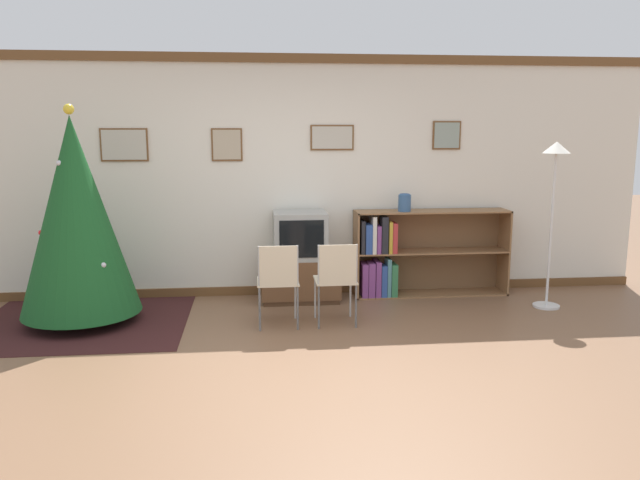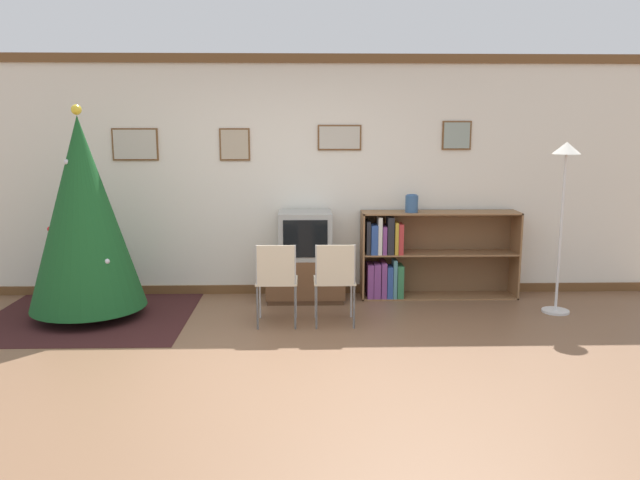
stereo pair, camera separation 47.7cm
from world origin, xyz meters
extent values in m
plane|color=brown|center=(0.00, 0.00, 0.00)|extent=(24.00, 24.00, 0.00)
cube|color=silver|center=(0.00, 2.34, 1.35)|extent=(8.38, 0.08, 2.70)
cube|color=brown|center=(0.00, 2.29, 2.65)|extent=(8.38, 0.03, 0.10)
cube|color=brown|center=(0.00, 2.29, 0.05)|extent=(8.38, 0.03, 0.10)
cube|color=brown|center=(-1.74, 2.29, 1.72)|extent=(0.51, 0.02, 0.36)
cube|color=#BCB7A8|center=(-1.74, 2.28, 1.72)|extent=(0.47, 0.01, 0.32)
cube|color=brown|center=(-0.63, 2.29, 1.72)|extent=(0.34, 0.02, 0.36)
cube|color=tan|center=(-0.63, 2.28, 1.72)|extent=(0.30, 0.01, 0.32)
cube|color=brown|center=(0.54, 2.29, 1.79)|extent=(0.49, 0.02, 0.28)
cube|color=#BCB7A8|center=(0.54, 2.28, 1.79)|extent=(0.45, 0.01, 0.25)
cube|color=brown|center=(1.86, 2.29, 1.82)|extent=(0.33, 0.02, 0.32)
cube|color=gray|center=(1.86, 2.28, 1.82)|extent=(0.29, 0.01, 0.29)
cube|color=#381919|center=(-2.05, 1.42, 0.00)|extent=(2.04, 1.87, 0.01)
cylinder|color=maroon|center=(-2.05, 1.42, 0.06)|extent=(0.36, 0.36, 0.10)
cone|color=#195123|center=(-2.05, 1.42, 1.07)|extent=(1.14, 1.14, 1.92)
sphere|color=yellow|center=(-2.05, 1.42, 2.07)|extent=(0.10, 0.10, 0.10)
sphere|color=red|center=(-2.36, 1.35, 0.92)|extent=(0.05, 0.05, 0.05)
sphere|color=silver|center=(-1.76, 1.14, 0.64)|extent=(0.05, 0.05, 0.05)
sphere|color=silver|center=(-2.14, 1.33, 1.58)|extent=(0.05, 0.05, 0.05)
sphere|color=gold|center=(-1.94, 1.77, 0.79)|extent=(0.06, 0.06, 0.06)
sphere|color=#1E4CB2|center=(-2.31, 1.57, 1.00)|extent=(0.05, 0.05, 0.05)
cube|color=#4C311E|center=(0.15, 2.01, 0.03)|extent=(0.83, 0.50, 0.05)
cube|color=brown|center=(0.15, 2.01, 0.26)|extent=(0.86, 0.52, 0.43)
cube|color=#9E9E99|center=(0.15, 2.01, 0.74)|extent=(0.58, 0.50, 0.52)
cube|color=black|center=(0.15, 1.76, 0.74)|extent=(0.47, 0.01, 0.40)
cube|color=beige|center=(-0.13, 1.15, 0.43)|extent=(0.40, 0.40, 0.02)
cube|color=beige|center=(-0.13, 0.96, 0.63)|extent=(0.35, 0.01, 0.38)
cylinder|color=#B2B2B2|center=(-0.31, 1.33, 0.21)|extent=(0.02, 0.02, 0.42)
cylinder|color=#B2B2B2|center=(0.05, 1.33, 0.21)|extent=(0.02, 0.02, 0.42)
cylinder|color=#B2B2B2|center=(-0.31, 0.97, 0.21)|extent=(0.02, 0.02, 0.42)
cylinder|color=#B2B2B2|center=(0.05, 0.97, 0.21)|extent=(0.02, 0.02, 0.42)
cylinder|color=#B2B2B2|center=(-0.31, 0.97, 0.41)|extent=(0.02, 0.02, 0.82)
cylinder|color=#B2B2B2|center=(0.05, 0.97, 0.41)|extent=(0.02, 0.02, 0.82)
cube|color=beige|center=(0.43, 1.15, 0.43)|extent=(0.40, 0.40, 0.02)
cube|color=beige|center=(0.43, 0.96, 0.63)|extent=(0.35, 0.01, 0.38)
cylinder|color=#B2B2B2|center=(0.25, 1.33, 0.21)|extent=(0.02, 0.02, 0.42)
cylinder|color=#B2B2B2|center=(0.61, 1.33, 0.21)|extent=(0.02, 0.02, 0.42)
cylinder|color=#B2B2B2|center=(0.25, 0.97, 0.21)|extent=(0.02, 0.02, 0.42)
cylinder|color=#B2B2B2|center=(0.61, 0.97, 0.21)|extent=(0.02, 0.02, 0.42)
cylinder|color=#B2B2B2|center=(0.25, 0.97, 0.41)|extent=(0.02, 0.02, 0.82)
cylinder|color=#B2B2B2|center=(0.61, 0.97, 0.41)|extent=(0.02, 0.02, 0.82)
cube|color=olive|center=(0.79, 2.10, 0.49)|extent=(0.02, 0.36, 0.98)
cube|color=olive|center=(2.53, 2.10, 0.49)|extent=(0.02, 0.36, 0.98)
cube|color=olive|center=(1.66, 2.10, 0.97)|extent=(1.76, 0.36, 0.02)
cube|color=olive|center=(1.66, 2.10, 0.01)|extent=(1.76, 0.36, 0.02)
cube|color=olive|center=(1.66, 2.10, 0.51)|extent=(1.72, 0.36, 0.02)
cube|color=brown|center=(1.66, 2.28, 0.49)|extent=(1.76, 0.01, 0.98)
cube|color=#7A3D7F|center=(0.88, 2.05, 0.21)|extent=(0.07, 0.25, 0.38)
cube|color=#7A3D7F|center=(0.95, 2.03, 0.21)|extent=(0.07, 0.20, 0.39)
cube|color=#7A3D7F|center=(1.03, 2.08, 0.22)|extent=(0.06, 0.30, 0.40)
cube|color=#2D4C93|center=(1.09, 2.03, 0.20)|extent=(0.06, 0.20, 0.36)
cube|color=teal|center=(1.15, 2.03, 0.23)|extent=(0.04, 0.21, 0.43)
cube|color=#337547|center=(1.21, 2.05, 0.20)|extent=(0.07, 0.24, 0.37)
cube|color=#232328|center=(0.85, 2.07, 0.70)|extent=(0.04, 0.29, 0.37)
cube|color=#2D4C93|center=(0.91, 2.04, 0.68)|extent=(0.07, 0.22, 0.33)
cube|color=silver|center=(0.97, 2.06, 0.73)|extent=(0.04, 0.27, 0.42)
cube|color=#7A3D7F|center=(1.03, 2.08, 0.67)|extent=(0.05, 0.30, 0.31)
cube|color=#232328|center=(1.09, 2.03, 0.73)|extent=(0.07, 0.20, 0.41)
cube|color=gold|center=(1.16, 2.05, 0.70)|extent=(0.04, 0.25, 0.36)
cube|color=#B73333|center=(1.21, 2.03, 0.69)|extent=(0.05, 0.21, 0.34)
cylinder|color=#335684|center=(1.33, 2.07, 1.07)|extent=(0.14, 0.14, 0.19)
torus|color=#335684|center=(1.33, 2.07, 1.16)|extent=(0.13, 0.13, 0.03)
cylinder|color=silver|center=(2.77, 1.45, 0.01)|extent=(0.28, 0.28, 0.03)
cylinder|color=silver|center=(2.77, 1.45, 0.83)|extent=(0.03, 0.03, 1.62)
cone|color=white|center=(2.77, 1.45, 1.70)|extent=(0.28, 0.28, 0.12)
camera|label=1|loc=(-0.34, -4.73, 1.91)|focal=35.00mm
camera|label=2|loc=(0.14, -4.76, 1.91)|focal=35.00mm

